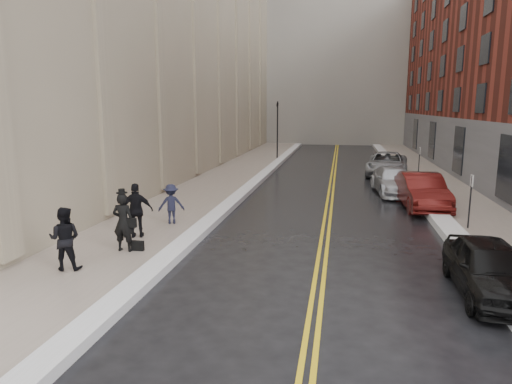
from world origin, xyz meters
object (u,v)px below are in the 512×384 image
at_px(pedestrian_c, 137,210).
at_px(car_black, 490,268).
at_px(pedestrian_a, 65,239).
at_px(car_silver_near, 394,181).
at_px(car_silver_far, 387,164).
at_px(pedestrian_b, 171,204).
at_px(car_maroon, 422,191).
at_px(pedestrian_main, 123,222).

bearing_deg(pedestrian_c, car_black, 149.03).
bearing_deg(pedestrian_a, car_silver_near, -137.97).
distance_m(car_silver_far, pedestrian_b, 18.80).
xyz_separation_m(car_black, pedestrian_b, (-10.40, 4.91, 0.22)).
bearing_deg(car_silver_near, pedestrian_b, -142.38).
relative_size(car_black, car_maroon, 0.84).
height_order(car_black, pedestrian_a, pedestrian_a).
relative_size(car_silver_near, pedestrian_main, 2.62).
relative_size(pedestrian_a, pedestrian_b, 1.15).
bearing_deg(pedestrian_a, pedestrian_c, -111.30).
bearing_deg(pedestrian_b, pedestrian_c, 55.10).
distance_m(pedestrian_b, pedestrian_c, 2.14).
height_order(pedestrian_a, pedestrian_b, pedestrian_a).
distance_m(car_silver_far, pedestrian_main, 22.10).
relative_size(car_black, pedestrian_c, 2.17).
height_order(car_maroon, pedestrian_a, pedestrian_a).
height_order(car_black, pedestrian_main, pedestrian_main).
bearing_deg(pedestrian_c, car_maroon, -161.85).
bearing_deg(car_silver_far, pedestrian_c, -112.31).
distance_m(car_black, car_maroon, 10.34).
relative_size(car_black, car_silver_near, 0.85).
height_order(car_black, car_silver_near, car_silver_near).
bearing_deg(pedestrian_b, car_black, 133.43).
bearing_deg(car_black, pedestrian_c, 165.61).
bearing_deg(pedestrian_main, pedestrian_c, -80.67).
height_order(pedestrian_main, pedestrian_a, pedestrian_main).
distance_m(pedestrian_a, pedestrian_b, 5.65).
distance_m(car_black, pedestrian_b, 11.51).
distance_m(car_silver_far, pedestrian_a, 24.17).
distance_m(car_silver_near, pedestrian_a, 18.00).
distance_m(car_black, pedestrian_a, 11.50).
bearing_deg(car_maroon, car_silver_near, 99.99).
xyz_separation_m(car_maroon, pedestrian_main, (-10.63, -9.07, 0.28)).
bearing_deg(car_black, pedestrian_a, -176.66).
height_order(car_maroon, pedestrian_main, pedestrian_main).
xyz_separation_m(pedestrian_main, pedestrian_a, (-0.85, -1.89, -0.04)).
bearing_deg(car_silver_near, car_silver_far, 82.05).
xyz_separation_m(car_silver_near, car_silver_far, (0.27, 7.04, 0.08)).
xyz_separation_m(pedestrian_a, pedestrian_c, (0.58, 3.47, 0.06)).
bearing_deg(car_silver_far, car_maroon, -79.43).
xyz_separation_m(pedestrian_main, pedestrian_b, (0.23, 3.65, -0.16)).
relative_size(car_maroon, pedestrian_a, 2.74).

